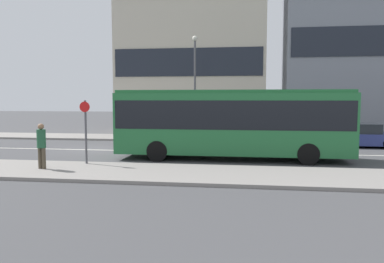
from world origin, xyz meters
TOP-DOWN VIEW (x-y plane):
  - ground_plane at (0.00, 0.00)m, footprint 120.00×120.00m
  - sidewalk_near at (0.00, -6.25)m, footprint 44.00×3.50m
  - sidewalk_far at (0.00, 6.25)m, footprint 44.00×3.50m
  - lane_centerline at (0.00, 0.00)m, footprint 41.80×0.16m
  - apartment_block_left_tower at (3.74, 11.52)m, footprint 12.26×4.12m
  - city_bus at (7.66, -2.13)m, footprint 10.89×2.58m
  - parked_car_0 at (15.04, 3.52)m, footprint 4.36×1.83m
  - pedestrian_near_stop at (0.39, -6.35)m, footprint 0.34×0.34m
  - bus_stop_sign at (1.62, -4.98)m, footprint 0.44×0.12m
  - street_lamp at (4.86, 5.69)m, footprint 0.36×0.36m

SIDE VIEW (x-z plane):
  - ground_plane at x=0.00m, z-range 0.00..0.00m
  - lane_centerline at x=0.00m, z-range 0.00..0.01m
  - sidewalk_near at x=0.00m, z-range 0.00..0.13m
  - sidewalk_far at x=0.00m, z-range 0.00..0.13m
  - parked_car_0 at x=15.04m, z-range -0.04..1.36m
  - pedestrian_near_stop at x=0.39m, z-range 0.26..2.04m
  - bus_stop_sign at x=1.62m, z-range 0.36..3.04m
  - city_bus at x=7.66m, z-range 0.25..3.53m
  - street_lamp at x=4.86m, z-range 0.89..7.91m
  - apartment_block_left_tower at x=3.74m, z-range -0.01..20.88m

